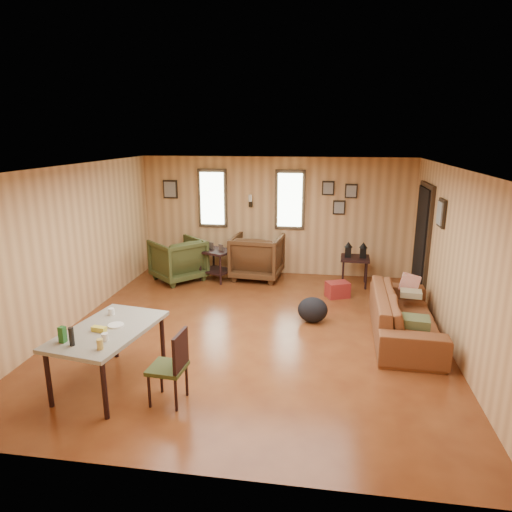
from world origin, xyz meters
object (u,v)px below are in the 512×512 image
(recliner_brown, at_px, (257,255))
(side_table, at_px, (355,256))
(dining_table, at_px, (107,334))
(recliner_green, at_px, (178,258))
(end_table, at_px, (217,259))
(sofa, at_px, (405,308))

(recliner_brown, height_order, side_table, recliner_brown)
(side_table, height_order, dining_table, dining_table)
(dining_table, bearing_deg, recliner_green, 105.76)
(recliner_brown, relative_size, end_table, 1.29)
(recliner_brown, xyz_separation_m, recliner_green, (-1.54, -0.36, -0.03))
(end_table, xyz_separation_m, dining_table, (-0.30, -4.05, 0.21))
(end_table, distance_m, side_table, 2.70)
(recliner_brown, bearing_deg, end_table, 22.93)
(end_table, xyz_separation_m, side_table, (2.70, 0.09, 0.16))
(recliner_brown, distance_m, end_table, 0.82)
(recliner_green, relative_size, dining_table, 0.62)
(recliner_brown, distance_m, recliner_green, 1.58)
(side_table, xyz_separation_m, dining_table, (-3.00, -4.13, 0.06))
(recliner_green, distance_m, dining_table, 3.96)
(sofa, distance_m, recliner_brown, 3.46)
(sofa, relative_size, end_table, 2.89)
(side_table, bearing_deg, dining_table, -125.97)
(recliner_green, xyz_separation_m, dining_table, (0.46, -3.93, 0.18))
(recliner_brown, xyz_separation_m, end_table, (-0.78, -0.25, -0.07))
(dining_table, bearing_deg, side_table, 63.14)
(side_table, bearing_deg, recliner_brown, 175.24)
(side_table, bearing_deg, recliner_green, -176.65)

